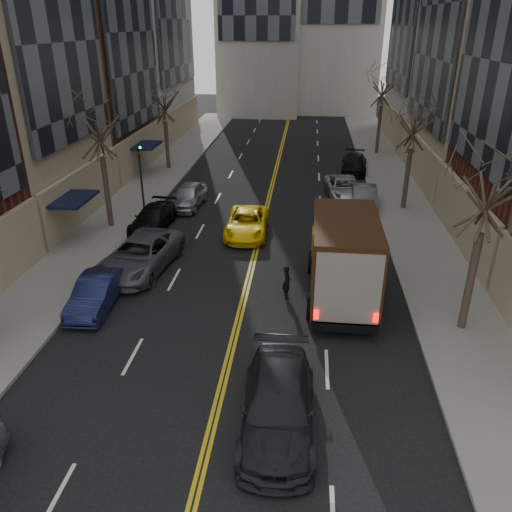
{
  "coord_description": "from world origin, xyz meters",
  "views": [
    {
      "loc": [
        2.48,
        -6.29,
        10.98
      ],
      "look_at": [
        0.56,
        12.31,
        2.2
      ],
      "focal_mm": 35.0,
      "sensor_mm": 36.0,
      "label": 1
    }
  ],
  "objects_px": {
    "observer_sedan": "(278,405)",
    "taxi": "(247,223)",
    "pedestrian": "(287,282)",
    "ups_truck": "(343,257)"
  },
  "relations": [
    {
      "from": "taxi",
      "to": "pedestrian",
      "type": "height_order",
      "value": "pedestrian"
    },
    {
      "from": "ups_truck",
      "to": "observer_sedan",
      "type": "distance_m",
      "value": 8.42
    },
    {
      "from": "pedestrian",
      "to": "observer_sedan",
      "type": "bearing_deg",
      "value": 169.67
    },
    {
      "from": "pedestrian",
      "to": "taxi",
      "type": "bearing_deg",
      "value": 9.22
    },
    {
      "from": "ups_truck",
      "to": "pedestrian",
      "type": "height_order",
      "value": "ups_truck"
    },
    {
      "from": "taxi",
      "to": "pedestrian",
      "type": "xyz_separation_m",
      "value": [
        2.59,
        -7.0,
        0.08
      ]
    },
    {
      "from": "observer_sedan",
      "to": "taxi",
      "type": "relative_size",
      "value": 1.1
    },
    {
      "from": "pedestrian",
      "to": "ups_truck",
      "type": "bearing_deg",
      "value": -94.23
    },
    {
      "from": "taxi",
      "to": "pedestrian",
      "type": "distance_m",
      "value": 7.46
    },
    {
      "from": "observer_sedan",
      "to": "taxi",
      "type": "bearing_deg",
      "value": 98.89
    }
  ]
}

